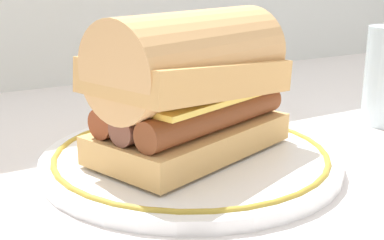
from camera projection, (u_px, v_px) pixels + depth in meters
name	position (u px, v px, depth m)	size (l,w,h in m)	color
ground_plane	(185.00, 161.00, 0.52)	(1.50, 1.50, 0.00)	silver
plate	(192.00, 157.00, 0.51)	(0.28, 0.28, 0.01)	white
sausage_sandwich	(192.00, 83.00, 0.49)	(0.21, 0.16, 0.13)	tan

